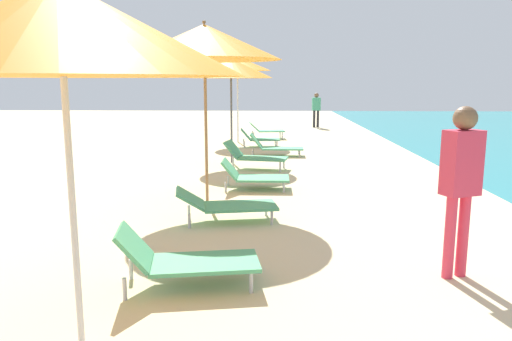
{
  "coord_description": "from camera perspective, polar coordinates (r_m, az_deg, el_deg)",
  "views": [
    {
      "loc": [
        1.27,
        5.3,
        1.99
      ],
      "look_at": [
        1.07,
        10.47,
        1.05
      ],
      "focal_mm": 34.33,
      "sensor_mm": 36.0,
      "label": 1
    }
  ],
  "objects": [
    {
      "name": "umbrella_fifth",
      "position": [
        12.19,
        -2.94,
        11.8
      ],
      "size": [
        2.04,
        2.04,
        2.62
      ],
      "color": "#4C4C51",
      "rests_on": "ground"
    },
    {
      "name": "lounger_fifth_shoreside",
      "position": [
        13.4,
        2.18,
        2.83
      ],
      "size": [
        1.45,
        0.57,
        0.61
      ],
      "rotation": [
        0.0,
        0.0,
        -0.01
      ],
      "color": "#4CA572",
      "rests_on": "ground"
    },
    {
      "name": "person_walking_mid",
      "position": [
        22.08,
        7.03,
        7.38
      ],
      "size": [
        0.38,
        0.25,
        1.52
      ],
      "rotation": [
        0.0,
        0.0,
        4.8
      ],
      "color": "#262628",
      "rests_on": "ground"
    },
    {
      "name": "lounger_fifth_inland",
      "position": [
        11.31,
        -0.24,
        1.72
      ],
      "size": [
        1.51,
        0.86,
        0.65
      ],
      "rotation": [
        0.0,
        0.0,
        -0.18
      ],
      "color": "#4CA572",
      "rests_on": "ground"
    },
    {
      "name": "umbrella_farthest",
      "position": [
        16.4,
        -2.17,
        12.32
      ],
      "size": [
        2.19,
        2.19,
        2.87
      ],
      "color": "silver",
      "rests_on": "ground"
    },
    {
      "name": "person_walking_near",
      "position": [
        5.3,
        22.78,
        -0.44
      ],
      "size": [
        0.42,
        0.34,
        1.76
      ],
      "rotation": [
        0.0,
        0.0,
        1.96
      ],
      "color": "#D8334C",
      "rests_on": "ground"
    },
    {
      "name": "lounger_fourth_inland",
      "position": [
        7.06,
        -3.57,
        -3.93
      ],
      "size": [
        1.52,
        0.84,
        0.5
      ],
      "rotation": [
        0.0,
        0.0,
        0.18
      ],
      "color": "#4CA572",
      "rests_on": "ground"
    },
    {
      "name": "lounger_third_shoreside",
      "position": [
        4.92,
        -8.35,
        -10.13
      ],
      "size": [
        1.44,
        0.8,
        0.62
      ],
      "rotation": [
        0.0,
        0.0,
        0.17
      ],
      "color": "#4CA572",
      "rests_on": "ground"
    },
    {
      "name": "umbrella_fourth",
      "position": [
        8.08,
        -6.03,
        14.65
      ],
      "size": [
        2.47,
        2.47,
        2.95
      ],
      "color": "olive",
      "rests_on": "ground"
    },
    {
      "name": "lounger_fourth_shoreside",
      "position": [
        9.2,
        -0.34,
        -0.6
      ],
      "size": [
        1.26,
        0.66,
        0.56
      ],
      "rotation": [
        0.0,
        0.0,
        0.01
      ],
      "color": "#4CA572",
      "rests_on": "ground"
    },
    {
      "name": "lounger_farthest_shoreside",
      "position": [
        17.52,
        1.18,
        4.76
      ],
      "size": [
        1.31,
        0.81,
        0.58
      ],
      "rotation": [
        0.0,
        0.0,
        0.12
      ],
      "color": "#4CA572",
      "rests_on": "ground"
    },
    {
      "name": "umbrella_third",
      "position": [
        3.74,
        -21.84,
        15.13
      ],
      "size": [
        2.55,
        2.55,
        2.74
      ],
      "color": "silver",
      "rests_on": "ground"
    },
    {
      "name": "lounger_farthest_inland",
      "position": [
        15.32,
        0.34,
        3.82
      ],
      "size": [
        1.26,
        0.74,
        0.56
      ],
      "rotation": [
        0.0,
        0.0,
        0.1
      ],
      "color": "#4CA572",
      "rests_on": "ground"
    }
  ]
}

